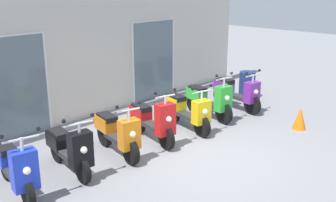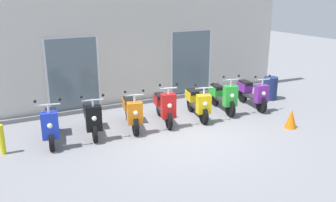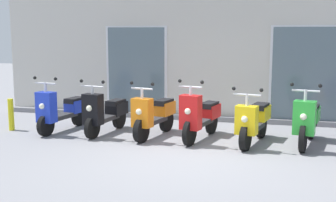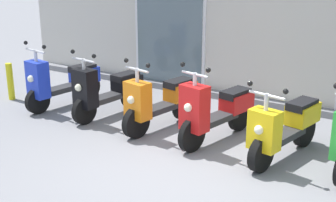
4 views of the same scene
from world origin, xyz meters
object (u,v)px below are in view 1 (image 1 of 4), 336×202
at_px(scooter_blue, 15,167).
at_px(scooter_orange, 117,133).
at_px(traffic_cone, 300,118).
at_px(scooter_yellow, 187,111).
at_px(trash_bin, 247,85).
at_px(scooter_black, 69,148).
at_px(scooter_purple, 237,92).
at_px(scooter_red, 153,120).
at_px(scooter_green, 209,99).

distance_m(scooter_blue, scooter_orange, 2.10).
distance_m(scooter_blue, traffic_cone, 6.26).
distance_m(scooter_yellow, trash_bin, 3.21).
height_order(scooter_black, trash_bin, scooter_black).
height_order(scooter_purple, trash_bin, scooter_purple).
height_order(scooter_orange, trash_bin, scooter_orange).
distance_m(scooter_black, scooter_red, 2.05).
xyz_separation_m(scooter_orange, scooter_green, (3.01, 0.04, 0.02)).
bearing_deg(scooter_green, scooter_blue, -179.96).
distance_m(scooter_black, scooter_yellow, 3.11).
relative_size(scooter_orange, scooter_red, 0.97).
bearing_deg(trash_bin, scooter_red, -175.25).
bearing_deg(scooter_red, scooter_black, 178.61).
distance_m(scooter_orange, traffic_cone, 4.30).
xyz_separation_m(scooter_blue, traffic_cone, (5.92, -2.02, -0.20)).
xyz_separation_m(scooter_blue, scooter_yellow, (4.12, -0.11, -0.01)).
xyz_separation_m(scooter_blue, scooter_green, (5.11, 0.00, 0.02)).
distance_m(scooter_green, scooter_purple, 1.06).
height_order(scooter_blue, scooter_black, scooter_blue).
xyz_separation_m(scooter_black, scooter_orange, (1.08, -0.03, -0.00)).
distance_m(scooter_yellow, scooter_purple, 2.05).
bearing_deg(scooter_yellow, scooter_blue, 178.41).
bearing_deg(scooter_green, scooter_yellow, -173.20).
height_order(scooter_yellow, trash_bin, scooter_yellow).
height_order(scooter_red, scooter_green, scooter_red).
bearing_deg(trash_bin, scooter_black, -177.25).
height_order(scooter_blue, scooter_orange, scooter_blue).
height_order(scooter_orange, scooter_purple, scooter_orange).
distance_m(scooter_purple, trash_bin, 1.21).
relative_size(scooter_black, scooter_green, 0.94).
bearing_deg(scooter_orange, scooter_blue, 179.01).
relative_size(scooter_blue, scooter_purple, 0.97).
xyz_separation_m(scooter_red, trash_bin, (4.24, 0.35, -0.10)).
distance_m(scooter_black, scooter_green, 4.10).
relative_size(scooter_blue, scooter_black, 1.03).
xyz_separation_m(scooter_green, traffic_cone, (0.80, -2.03, -0.22)).
xyz_separation_m(scooter_black, scooter_yellow, (3.11, -0.11, -0.01)).
bearing_deg(scooter_red, scooter_purple, -0.86).
bearing_deg(traffic_cone, scooter_orange, 152.50).
xyz_separation_m(scooter_orange, scooter_yellow, (2.02, -0.08, -0.01)).
relative_size(scooter_blue, trash_bin, 2.05).
distance_m(scooter_blue, trash_bin, 7.31).
xyz_separation_m(scooter_orange, trash_bin, (5.21, 0.33, -0.07)).
bearing_deg(scooter_orange, scooter_yellow, -2.21).
xyz_separation_m(scooter_green, trash_bin, (2.19, 0.29, -0.10)).
bearing_deg(scooter_blue, scooter_yellow, -1.59).
xyz_separation_m(scooter_yellow, traffic_cone, (1.79, -1.91, -0.19)).
height_order(scooter_blue, scooter_green, scooter_green).
distance_m(traffic_cone, trash_bin, 2.71).
relative_size(scooter_yellow, scooter_purple, 0.97).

